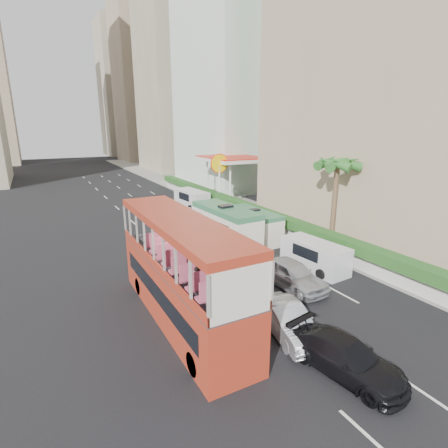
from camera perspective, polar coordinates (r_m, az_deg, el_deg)
ground_plane at (r=20.48m, az=9.23°, el=-10.80°), size 200.00×200.00×0.00m
double_decker_bus at (r=16.69m, az=-7.10°, el=-7.49°), size 2.50×11.00×5.06m
car_silver_lane_a at (r=16.79m, az=10.12°, el=-17.27°), size 2.23×4.53×1.43m
car_silver_lane_b at (r=21.12m, az=10.84°, el=-10.03°), size 2.19×4.89×1.63m
car_black at (r=15.19m, az=19.00°, el=-21.92°), size 2.69×4.95×1.36m
van_asset at (r=34.33m, az=-5.76°, el=0.30°), size 2.78×5.01×1.33m
minibus_near at (r=27.20m, az=0.26°, el=-0.40°), size 2.64×7.00×3.05m
minibus_far at (r=28.78m, az=4.92°, el=-0.18°), size 2.06×5.60×2.45m
panel_van_near at (r=23.65m, az=14.57°, el=-5.00°), size 2.19×4.71×1.83m
panel_van_far at (r=40.24m, az=-5.28°, el=4.06°), size 2.49×5.19×2.01m
sidewalk at (r=45.25m, az=-1.01°, el=4.25°), size 6.00×120.00×0.18m
kerb_wall at (r=34.44m, az=3.32°, el=1.57°), size 0.30×44.00×1.00m
hedge at (r=34.24m, az=3.34°, el=2.95°), size 1.10×44.00×0.70m
palm_tree at (r=27.21m, az=17.50°, el=2.89°), size 0.36×0.36×6.40m
shell_station at (r=43.54m, az=1.38°, el=7.34°), size 6.50×8.00×5.50m
tower_mid at (r=79.73m, az=-6.99°, el=27.11°), size 16.00×16.00×50.00m
tower_far_a at (r=101.30m, az=-12.96°, el=22.66°), size 14.00×14.00×44.00m
tower_far_b at (r=122.22m, az=-15.93°, el=20.26°), size 14.00×14.00×40.00m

